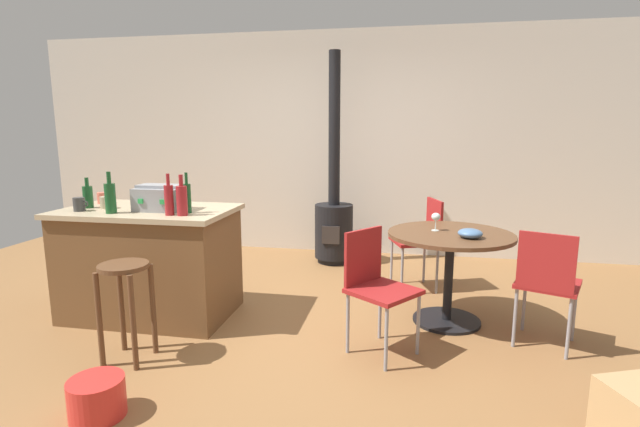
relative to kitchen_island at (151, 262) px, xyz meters
The scene contains 21 objects.
ground_plane 1.37m from the kitchen_island, ahead, with size 8.80×8.80×0.00m, color olive.
back_wall 2.86m from the kitchen_island, 61.58° to the left, with size 8.00×0.10×2.70m, color beige.
kitchen_island is the anchor object (origin of this frame).
wooden_stool 0.80m from the kitchen_island, 71.00° to the right, with size 0.32×0.32×0.67m.
dining_table 2.43m from the kitchen_island, ahead, with size 0.97×0.97×0.74m.
folding_chair_near 1.90m from the kitchen_island, ahead, with size 0.56×0.56×0.85m.
folding_chair_far 3.04m from the kitchen_island, ahead, with size 0.52×0.52×0.85m.
folding_chair_left 2.47m from the kitchen_island, 25.97° to the left, with size 0.51×0.51×0.87m.
wood_stove 2.22m from the kitchen_island, 55.90° to the left, with size 0.44×0.45×2.38m.
toolbox 0.56m from the kitchen_island, 13.92° to the right, with size 0.36×0.29×0.20m.
bottle_0 0.73m from the kitchen_island, behind, with size 0.08×0.08×0.25m.
bottle_1 0.64m from the kitchen_island, 122.91° to the right, with size 0.08×0.08×0.32m.
bottle_2 0.74m from the kitchen_island, 28.18° to the right, with size 0.08×0.08×0.30m.
bottle_3 0.71m from the kitchen_island, 16.60° to the right, with size 0.06×0.06×0.31m.
bottle_4 0.70m from the kitchen_island, 35.89° to the right, with size 0.07×0.07×0.31m.
cup_0 0.60m from the kitchen_island, behind, with size 0.12×0.09×0.10m.
cup_1 0.71m from the kitchen_island, 156.09° to the right, with size 0.12×0.09×0.11m.
cup_2 0.74m from the kitchen_island, 161.03° to the left, with size 0.12×0.09×0.09m.
wine_glass 2.35m from the kitchen_island, ahead, with size 0.07×0.07×0.14m.
serving_bowl 2.56m from the kitchen_island, ahead, with size 0.18×0.18×0.07m, color #4C7099.
plastic_bucket 1.48m from the kitchen_island, 71.49° to the right, with size 0.29×0.29×0.21m, color red.
Camera 1 is at (0.77, -3.43, 1.53)m, focal length 26.33 mm.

